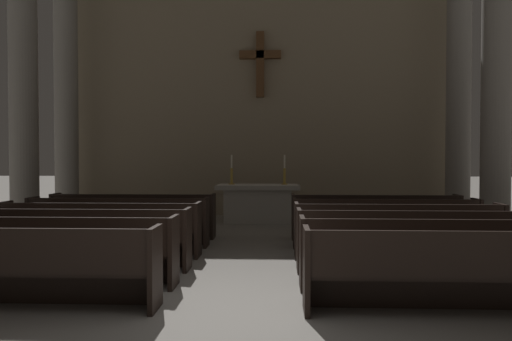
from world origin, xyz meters
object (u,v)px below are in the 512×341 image
(pew_left_row_6, at_px, (133,216))
(column_left_third, at_px, (23,81))
(pew_right_row_1, at_px, (463,272))
(pew_right_row_3, at_px, (414,241))
(pew_right_row_6, at_px, (375,217))
(candlestick_left, at_px, (232,175))
(pew_left_row_3, at_px, (77,238))
(pew_left_row_2, at_px, (47,251))
(candlestick_right, at_px, (284,175))
(pew_right_row_2, at_px, (435,254))
(pew_left_row_1, at_px, (6,267))
(pew_right_row_5, at_px, (385,223))
(column_right_third, at_px, (496,77))
(pew_left_row_4, at_px, (100,229))
(altar, at_px, (258,202))
(pew_left_row_5, at_px, (118,222))
(pew_right_row_4, at_px, (398,231))
(column_left_fourth, at_px, (66,94))
(column_right_fourth, at_px, (459,91))

(pew_left_row_6, xyz_separation_m, column_left_third, (-2.85, 0.93, 3.04))
(pew_right_row_1, relative_size, pew_right_row_3, 1.00)
(column_left_third, bearing_deg, pew_left_row_6, -18.02)
(pew_right_row_6, xyz_separation_m, column_left_third, (-7.98, 0.93, 3.04))
(pew_right_row_1, bearing_deg, candlestick_left, 112.97)
(pew_left_row_3, relative_size, pew_right_row_6, 1.00)
(pew_left_row_2, xyz_separation_m, candlestick_right, (3.26, 6.69, 0.79))
(pew_right_row_2, distance_m, column_left_third, 9.87)
(pew_left_row_1, xyz_separation_m, candlestick_right, (3.26, 7.70, 0.79))
(pew_left_row_6, xyz_separation_m, pew_right_row_5, (5.13, -1.01, 0.00))
(pew_left_row_1, distance_m, pew_left_row_3, 2.02)
(pew_right_row_1, bearing_deg, column_right_third, 64.44)
(pew_left_row_2, distance_m, pew_left_row_4, 2.02)
(pew_left_row_1, xyz_separation_m, altar, (2.56, 7.70, 0.06))
(pew_right_row_5, distance_m, column_left_third, 8.76)
(pew_left_row_1, bearing_deg, column_right_third, 36.78)
(pew_left_row_3, relative_size, pew_left_row_5, 1.00)
(pew_right_row_5, bearing_deg, pew_right_row_4, -90.00)
(pew_left_row_1, relative_size, column_left_fourth, 0.48)
(pew_left_row_4, height_order, pew_left_row_6, same)
(pew_right_row_3, relative_size, column_right_third, 0.48)
(pew_left_row_4, bearing_deg, candlestick_left, 68.27)
(pew_right_row_5, xyz_separation_m, column_left_third, (-7.98, 1.94, 3.04))
(altar, relative_size, candlestick_right, 2.82)
(pew_left_row_2, xyz_separation_m, column_left_fourth, (-2.85, 7.33, 3.04))
(pew_left_row_6, bearing_deg, column_left_third, 161.98)
(pew_left_row_6, bearing_deg, pew_right_row_5, -11.12)
(pew_right_row_4, bearing_deg, pew_right_row_6, 90.00)
(pew_left_row_5, xyz_separation_m, pew_right_row_1, (5.13, -4.03, 0.00))
(candlestick_left, bearing_deg, pew_left_row_1, -103.61)
(pew_left_row_6, distance_m, pew_right_row_6, 5.13)
(pew_left_row_4, bearing_deg, pew_right_row_1, -30.52)
(pew_right_row_2, bearing_deg, pew_left_row_3, 168.88)
(pew_right_row_6, relative_size, candlestick_left, 4.46)
(pew_left_row_3, xyz_separation_m, column_right_fourth, (7.98, 6.32, 3.04))
(pew_right_row_5, bearing_deg, pew_left_row_1, -141.83)
(pew_left_row_1, height_order, pew_right_row_6, same)
(column_left_third, bearing_deg, altar, 17.73)
(column_right_fourth, bearing_deg, pew_right_row_2, -111.28)
(pew_right_row_4, bearing_deg, column_left_fourth, 146.34)
(candlestick_left, bearing_deg, pew_right_row_1, -67.03)
(pew_right_row_1, height_order, column_right_fourth, column_right_fourth)
(pew_right_row_2, height_order, pew_right_row_5, same)
(pew_right_row_3, distance_m, column_left_third, 9.41)
(altar, bearing_deg, pew_right_row_3, -65.72)
(pew_right_row_6, distance_m, altar, 3.69)
(column_left_third, distance_m, candlestick_right, 6.74)
(column_left_third, xyz_separation_m, column_left_fourth, (0.00, 2.37, 0.00))
(pew_right_row_5, xyz_separation_m, altar, (-2.56, 3.67, 0.06))
(pew_right_row_4, bearing_deg, pew_right_row_2, -90.00)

